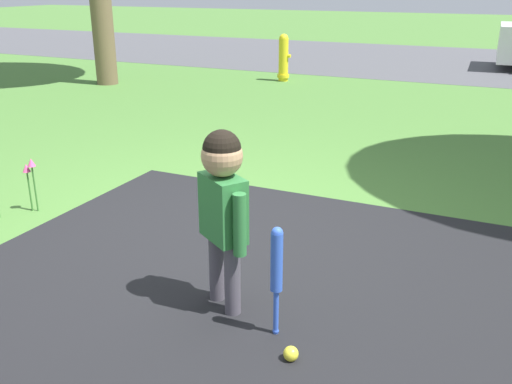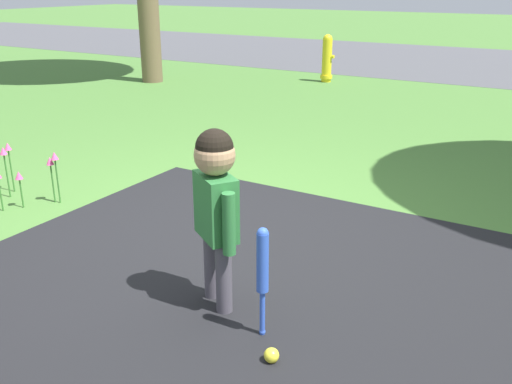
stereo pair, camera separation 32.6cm
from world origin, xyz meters
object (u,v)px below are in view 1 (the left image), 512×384
child (223,196)px  baseball_bat (277,266)px  fire_hydrant (284,58)px  sports_ball (291,354)px

child → baseball_bat: child is taller
baseball_bat → fire_hydrant: bearing=112.0°
child → sports_ball: bearing=2.7°
baseball_bat → sports_ball: 0.41m
fire_hydrant → baseball_bat: bearing=-68.0°
sports_ball → fire_hydrant: fire_hydrant is taller
baseball_bat → sports_ball: bearing=-48.6°
sports_ball → baseball_bat: bearing=131.4°
child → fire_hydrant: bearing=143.1°
child → fire_hydrant: 7.43m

